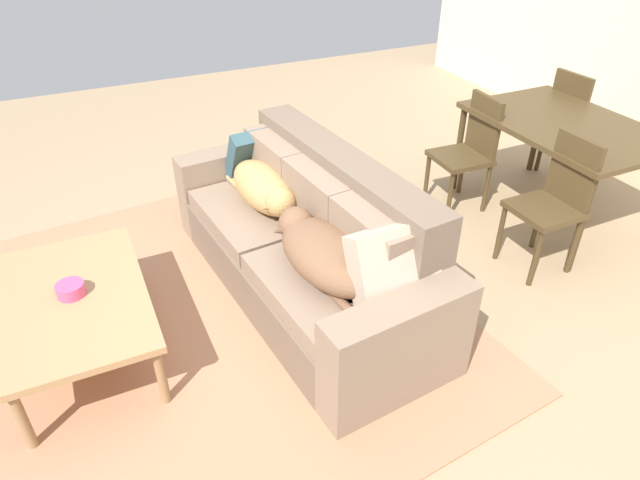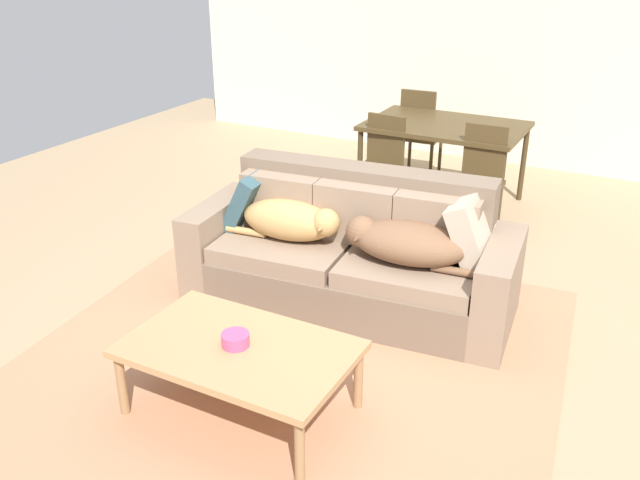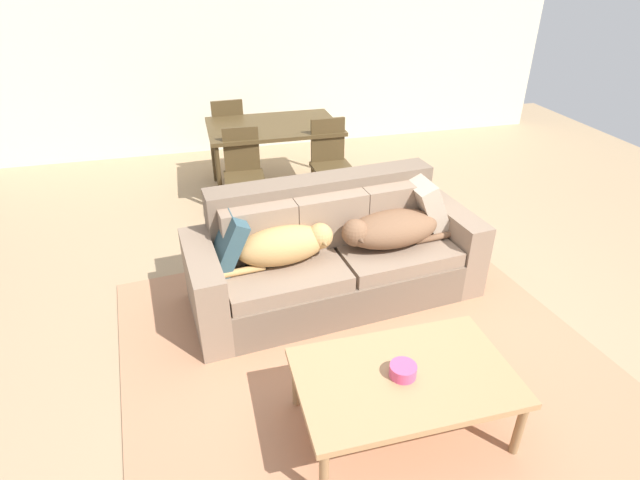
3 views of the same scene
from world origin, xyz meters
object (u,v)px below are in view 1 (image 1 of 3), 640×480
object	(u,v)px
dog_on_left_cushion	(265,189)
throw_pillow_by_left_arm	(257,155)
dog_on_right_cushion	(324,252)
couch	(309,244)
dining_chair_near_right	(555,199)
dining_chair_far_left	(572,122)
coffee_table	(75,302)
bowl_on_coffee_table	(71,289)
throw_pillow_by_right_arm	(395,270)
dining_table	(567,131)
dining_chair_near_left	(469,148)

from	to	relation	value
dog_on_left_cushion	throw_pillow_by_left_arm	distance (m)	0.43
dog_on_left_cushion	dog_on_right_cushion	distance (m)	0.81
couch	dining_chair_near_right	xyz separation A→B (m)	(0.42, 1.59, 0.16)
dining_chair_far_left	dining_chair_near_right	bearing A→B (deg)	127.29
coffee_table	dining_chair_far_left	size ratio (longest dim) A/B	1.26
dining_chair_near_right	dining_chair_far_left	xyz separation A→B (m)	(-0.95, 1.13, -0.00)
bowl_on_coffee_table	throw_pillow_by_right_arm	bearing A→B (deg)	62.01
throw_pillow_by_right_arm	dining_chair_far_left	world-z (taller)	dining_chair_far_left
couch	dog_on_left_cushion	bearing A→B (deg)	-166.90
dining_table	dining_chair_near_right	bearing A→B (deg)	-47.68
bowl_on_coffee_table	dining_chair_near_left	xyz separation A→B (m)	(-0.48, 2.99, 0.04)
dog_on_left_cushion	throw_pillow_by_right_arm	bearing A→B (deg)	6.49
dog_on_right_cushion	throw_pillow_by_right_arm	world-z (taller)	throw_pillow_by_right_arm
throw_pillow_by_right_arm	dining_table	distance (m)	2.20
bowl_on_coffee_table	dining_chair_far_left	size ratio (longest dim) A/B	0.16
bowl_on_coffee_table	coffee_table	bearing A→B (deg)	10.45
bowl_on_coffee_table	dining_chair_near_left	world-z (taller)	dining_chair_near_left
dog_on_right_cushion	bowl_on_coffee_table	distance (m)	1.37
couch	bowl_on_coffee_table	size ratio (longest dim) A/B	15.50
dog_on_right_cushion	dining_table	distance (m)	2.29
couch	dining_chair_near_left	xyz separation A→B (m)	(-0.49, 1.60, 0.14)
coffee_table	dining_chair_far_left	bearing A→B (deg)	97.47
couch	throw_pillow_by_right_arm	distance (m)	0.86
dog_on_right_cushion	couch	bearing A→B (deg)	162.11
throw_pillow_by_right_arm	coffee_table	size ratio (longest dim) A/B	0.38
bowl_on_coffee_table	dining_table	xyz separation A→B (m)	(-0.07, 3.53, 0.25)
couch	dining_chair_near_right	world-z (taller)	dining_chair_near_right
coffee_table	dining_table	world-z (taller)	dining_table
dining_table	dining_chair_near_left	world-z (taller)	dining_chair_near_left
couch	dog_on_right_cushion	xyz separation A→B (m)	(0.41, -0.09, 0.23)
dining_table	dining_chair_far_left	xyz separation A→B (m)	(-0.45, 0.58, -0.19)
coffee_table	dining_table	bearing A→B (deg)	91.38
dining_table	dog_on_right_cushion	bearing A→B (deg)	-77.64
dining_table	dining_chair_far_left	bearing A→B (deg)	128.01
throw_pillow_by_right_arm	dining_chair_near_left	xyz separation A→B (m)	(-1.29, 1.48, -0.15)
dog_on_left_cushion	throw_pillow_by_left_arm	world-z (taller)	throw_pillow_by_left_arm
coffee_table	throw_pillow_by_right_arm	bearing A→B (deg)	62.46
bowl_on_coffee_table	dining_chair_near_right	size ratio (longest dim) A/B	0.16
bowl_on_coffee_table	dining_chair_near_right	xyz separation A→B (m)	(0.43, 2.98, 0.06)
dog_on_left_cushion	bowl_on_coffee_table	world-z (taller)	dog_on_left_cushion
couch	dog_on_left_cushion	size ratio (longest dim) A/B	2.78
throw_pillow_by_right_arm	dining_chair_near_left	size ratio (longest dim) A/B	0.50
throw_pillow_by_left_arm	dining_chair_far_left	size ratio (longest dim) A/B	0.45
coffee_table	dining_table	size ratio (longest dim) A/B	0.84
couch	dog_on_right_cushion	distance (m)	0.48
couch	dog_on_left_cushion	distance (m)	0.48
coffee_table	throw_pillow_by_left_arm	bearing A→B (deg)	121.10
dog_on_right_cushion	dining_table	size ratio (longest dim) A/B	0.66
dining_table	dining_chair_far_left	distance (m)	0.76
dog_on_left_cushion	throw_pillow_by_right_arm	xyz separation A→B (m)	(1.19, 0.26, 0.06)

